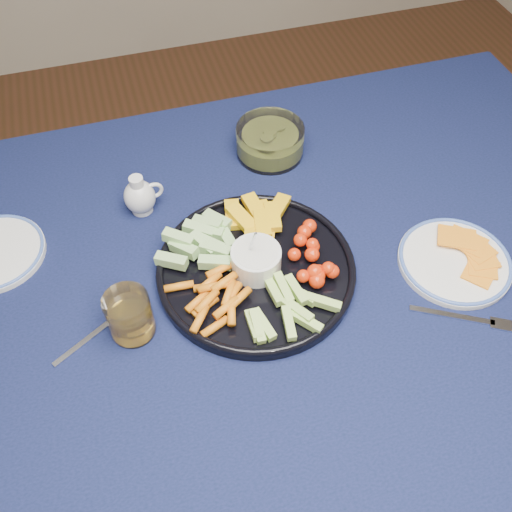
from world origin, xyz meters
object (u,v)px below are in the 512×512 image
object	(u,v)px
crudite_platter	(255,267)
juice_tumbler	(130,317)
creamer_pitcher	(140,196)
dining_table	(215,335)
cheese_plate	(455,260)
pickle_bowl	(270,142)

from	to	relation	value
crudite_platter	juice_tumbler	size ratio (longest dim) A/B	4.03
creamer_pitcher	juice_tumbler	distance (m)	0.26
crudite_platter	juice_tumbler	bearing A→B (deg)	-166.52
dining_table	creamer_pitcher	bearing A→B (deg)	105.77
dining_table	cheese_plate	distance (m)	0.44
pickle_bowl	creamer_pitcher	bearing A→B (deg)	-163.27
dining_table	pickle_bowl	xyz separation A→B (m)	(0.20, 0.33, 0.12)
cheese_plate	creamer_pitcher	bearing A→B (deg)	150.19
crudite_platter	juice_tumbler	distance (m)	0.22
creamer_pitcher	juice_tumbler	world-z (taller)	juice_tumbler
juice_tumbler	cheese_plate	bearing A→B (deg)	-2.85
creamer_pitcher	dining_table	bearing A→B (deg)	-74.23
creamer_pitcher	juice_tumbler	bearing A→B (deg)	-102.79
creamer_pitcher	pickle_bowl	bearing A→B (deg)	16.73
creamer_pitcher	pickle_bowl	world-z (taller)	creamer_pitcher
crudite_platter	juice_tumbler	world-z (taller)	crudite_platter
pickle_bowl	cheese_plate	size ratio (longest dim) A/B	0.70
crudite_platter	cheese_plate	world-z (taller)	crudite_platter
pickle_bowl	juice_tumbler	world-z (taller)	juice_tumbler
dining_table	crudite_platter	distance (m)	0.15
dining_table	crudite_platter	xyz separation A→B (m)	(0.09, 0.05, 0.11)
crudite_platter	creamer_pitcher	world-z (taller)	crudite_platter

